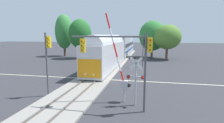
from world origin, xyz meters
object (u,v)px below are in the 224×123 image
(crossing_signal_mast, at_px, (136,76))
(traffic_signal_near_right, at_px, (123,52))
(traffic_signal_far_side, at_px, (144,47))
(oak_far_right, at_px, (167,37))
(traffic_signal_median, at_px, (48,54))
(elm_centre_background, at_px, (152,36))
(crossing_gate_near, at_px, (122,76))
(commuter_train, at_px, (118,47))
(pine_left_background, at_px, (64,32))
(oak_behind_train, at_px, (80,34))

(crossing_signal_mast, distance_m, traffic_signal_near_right, 2.32)
(traffic_signal_far_side, relative_size, oak_far_right, 0.67)
(traffic_signal_median, distance_m, oak_far_right, 30.12)
(crossing_signal_mast, distance_m, traffic_signal_median, 7.84)
(traffic_signal_near_right, relative_size, elm_centre_background, 0.65)
(crossing_gate_near, distance_m, traffic_signal_far_side, 16.21)
(oak_far_right, bearing_deg, commuter_train, -163.72)
(pine_left_background, bearing_deg, crossing_signal_mast, -55.03)
(oak_far_right, bearing_deg, crossing_gate_near, -102.51)
(oak_behind_train, relative_size, elm_centre_background, 1.03)
(crossing_gate_near, height_order, oak_behind_train, oak_behind_train)
(pine_left_background, xyz_separation_m, elm_centre_background, (22.02, 1.55, -1.00))
(commuter_train, distance_m, elm_centre_background, 9.63)
(commuter_train, distance_m, crossing_signal_mast, 25.43)
(traffic_signal_near_right, bearing_deg, crossing_signal_mast, 52.13)
(crossing_gate_near, height_order, crossing_signal_mast, crossing_gate_near)
(commuter_train, bearing_deg, traffic_signal_far_side, -54.74)
(commuter_train, relative_size, crossing_signal_mast, 10.69)
(traffic_signal_far_side, xyz_separation_m, traffic_signal_near_right, (-1.02, -17.75, 0.77))
(commuter_train, height_order, elm_centre_background, elm_centre_background)
(crossing_signal_mast, height_order, oak_far_right, oak_far_right)
(oak_behind_train, relative_size, pine_left_background, 0.86)
(oak_far_right, bearing_deg, pine_left_background, 177.58)
(traffic_signal_far_side, bearing_deg, traffic_signal_median, -116.09)
(traffic_signal_far_side, relative_size, traffic_signal_median, 0.92)
(traffic_signal_near_right, distance_m, oak_far_right, 29.58)
(traffic_signal_far_side, distance_m, elm_centre_background, 14.06)
(oak_far_right, bearing_deg, elm_centre_background, 140.83)
(crossing_signal_mast, xyz_separation_m, traffic_signal_median, (-7.69, 0.60, 1.40))
(crossing_signal_mast, xyz_separation_m, traffic_signal_near_right, (-0.85, -1.10, 1.86))
(crossing_signal_mast, xyz_separation_m, elm_centre_background, (1.76, 30.51, 2.87))
(crossing_signal_mast, relative_size, oak_far_right, 0.50)
(oak_far_right, bearing_deg, traffic_signal_median, -114.90)
(crossing_gate_near, distance_m, pine_left_background, 34.52)
(crossing_gate_near, relative_size, pine_left_background, 0.67)
(traffic_signal_median, xyz_separation_m, traffic_signal_near_right, (6.84, -1.69, 0.46))
(crossing_gate_near, xyz_separation_m, pine_left_background, (-19.17, 28.42, 4.06))
(traffic_signal_near_right, distance_m, elm_centre_background, 31.73)
(pine_left_background, relative_size, elm_centre_background, 1.20)
(commuter_train, height_order, pine_left_background, pine_left_background)
(commuter_train, distance_m, oak_behind_train, 9.54)
(elm_centre_background, bearing_deg, traffic_signal_near_right, -94.73)
(traffic_signal_far_side, distance_m, pine_left_background, 24.01)
(oak_behind_train, relative_size, oak_far_right, 1.17)
(oak_behind_train, distance_m, oak_far_right, 19.75)
(commuter_train, relative_size, traffic_signal_far_side, 8.06)
(pine_left_background, bearing_deg, traffic_signal_median, -66.10)
(oak_far_right, bearing_deg, crossing_signal_mast, -100.12)
(crossing_signal_mast, xyz_separation_m, traffic_signal_far_side, (0.17, 16.65, 1.09))
(crossing_signal_mast, relative_size, oak_behind_train, 0.43)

